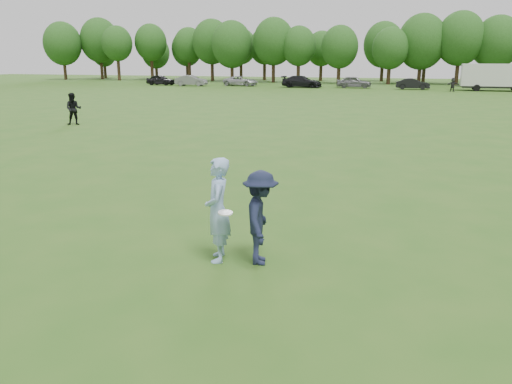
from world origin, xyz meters
TOP-DOWN VIEW (x-y plane):
  - ground at (0.00, 0.00)m, footprint 200.00×200.00m
  - thrower at (0.26, 0.17)m, footprint 0.69×0.84m
  - defender at (1.06, 0.29)m, footprint 0.93×1.27m
  - player_far_a at (-15.48, 16.31)m, footprint 1.12×1.04m
  - player_far_d at (6.91, 56.46)m, footprint 1.57×1.05m
  - car_a at (-33.59, 59.56)m, footprint 4.53×2.20m
  - car_b at (-28.19, 58.71)m, footprint 4.70×2.08m
  - car_c at (-21.45, 61.03)m, footprint 5.19×2.77m
  - car_d at (-12.10, 59.54)m, footprint 5.43×2.22m
  - car_e at (-5.24, 60.69)m, footprint 4.72×2.21m
  - car_f at (2.32, 59.59)m, footprint 4.24×1.63m
  - disc_in_play at (0.54, -0.15)m, footprint 0.33×0.33m
  - cargo_trailer at (11.90, 59.34)m, footprint 9.00×2.75m
  - treeline at (2.81, 76.90)m, footprint 130.35×18.39m

SIDE VIEW (x-z plane):
  - ground at x=0.00m, z-range 0.00..0.00m
  - car_f at x=2.32m, z-range 0.00..1.38m
  - car_c at x=-21.45m, z-range 0.00..1.39m
  - car_a at x=-33.59m, z-range 0.00..1.49m
  - car_b at x=-28.19m, z-range 0.00..1.50m
  - car_e at x=-5.24m, z-range 0.00..1.56m
  - car_d at x=-12.10m, z-range 0.00..1.57m
  - player_far_d at x=6.91m, z-range 0.00..1.62m
  - defender at x=1.06m, z-range 0.00..1.76m
  - player_far_a at x=-15.48m, z-range 0.00..1.84m
  - thrower at x=0.26m, z-range 0.00..1.97m
  - disc_in_play at x=0.54m, z-range 1.03..1.09m
  - cargo_trailer at x=11.90m, z-range 0.18..3.38m
  - treeline at x=2.81m, z-range 0.39..12.13m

